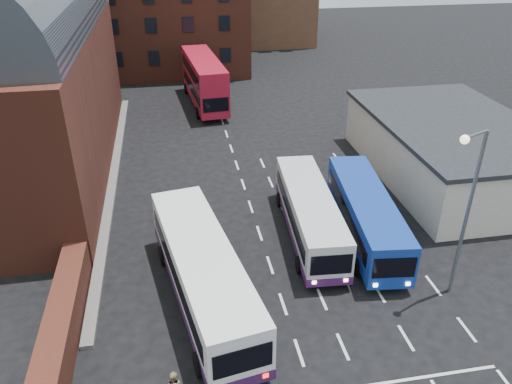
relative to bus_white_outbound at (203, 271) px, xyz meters
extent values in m
plane|color=black|center=(3.78, -3.23, -1.93)|extent=(180.00, 180.00, 0.00)
cube|color=#602B1E|center=(-11.72, 17.77, 3.07)|extent=(12.00, 28.00, 10.00)
cylinder|color=#1E2328|center=(-11.72, 17.77, 8.07)|extent=(12.00, 26.00, 12.00)
cube|color=#602B1E|center=(-6.42, -1.23, -1.03)|extent=(1.20, 10.00, 1.80)
cube|color=beige|center=(18.78, 10.77, 0.07)|extent=(10.00, 16.00, 4.00)
cube|color=#282B30|center=(18.78, 10.77, 2.17)|extent=(10.40, 16.40, 0.30)
cube|color=brown|center=(-2.22, 42.77, 3.57)|extent=(22.00, 10.00, 11.00)
cube|color=white|center=(0.00, 0.00, -0.02)|extent=(4.70, 12.26, 2.72)
cube|color=black|center=(0.00, 0.00, 0.14)|extent=(4.55, 11.09, 0.98)
cylinder|color=black|center=(-1.98, 3.53, -1.38)|extent=(0.48, 1.12, 1.09)
cylinder|color=black|center=(-0.63, -4.41, -1.38)|extent=(0.48, 1.12, 1.09)
cylinder|color=black|center=(0.70, 3.99, -1.38)|extent=(0.48, 1.12, 1.09)
cylinder|color=black|center=(2.06, -3.95, -1.38)|extent=(0.48, 1.12, 1.09)
cube|color=silver|center=(6.60, 4.76, -0.26)|extent=(3.08, 10.61, 2.38)
cube|color=black|center=(6.60, 4.76, -0.12)|extent=(3.06, 9.42, 0.86)
cylinder|color=black|center=(7.56, 1.36, -1.45)|extent=(0.33, 0.97, 0.95)
cylinder|color=black|center=(8.04, 8.38, -1.45)|extent=(0.33, 0.97, 0.95)
cylinder|color=black|center=(5.19, 1.52, -1.45)|extent=(0.33, 0.97, 0.95)
cylinder|color=black|center=(5.66, 8.55, -1.45)|extent=(0.33, 0.97, 0.95)
cube|color=#123598|center=(9.78, 4.01, -0.24)|extent=(3.60, 10.83, 2.41)
cube|color=black|center=(9.78, 4.01, -0.09)|extent=(3.53, 9.64, 0.87)
cylinder|color=black|center=(10.59, 0.51, -1.45)|extent=(0.38, 0.99, 0.97)
cylinder|color=black|center=(11.40, 7.62, -1.45)|extent=(0.38, 0.99, 0.97)
cylinder|color=black|center=(8.20, 0.79, -1.45)|extent=(0.38, 0.99, 0.97)
cylinder|color=black|center=(9.01, 7.89, -1.45)|extent=(0.38, 0.99, 0.97)
cube|color=#B4162E|center=(2.64, 29.74, 0.71)|extent=(3.70, 12.02, 4.19)
cube|color=black|center=(2.64, 29.74, 0.11)|extent=(3.65, 10.82, 0.97)
cylinder|color=black|center=(4.30, 26.11, -1.39)|extent=(0.39, 1.10, 1.08)
cylinder|color=black|center=(3.62, 34.04, -1.39)|extent=(0.39, 1.10, 1.08)
cylinder|color=black|center=(1.63, 25.88, -1.39)|extent=(0.39, 1.10, 1.08)
cylinder|color=black|center=(0.94, 33.80, -1.39)|extent=(0.39, 1.10, 1.08)
cylinder|color=slate|center=(12.38, -1.34, 2.46)|extent=(0.18, 0.18, 8.78)
cylinder|color=slate|center=(11.68, -1.65, 6.85)|extent=(1.45, 0.73, 0.11)
sphere|color=#FFF2CC|center=(10.98, -1.97, 6.80)|extent=(0.40, 0.40, 0.40)
camera|label=1|loc=(-0.86, -19.19, 14.83)|focal=35.00mm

